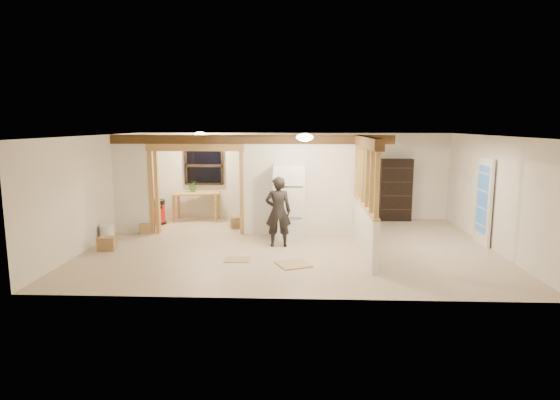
{
  "coord_description": "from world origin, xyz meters",
  "views": [
    {
      "loc": [
        0.19,
        -10.35,
        2.74
      ],
      "look_at": [
        -0.26,
        0.4,
        1.0
      ],
      "focal_mm": 30.0,
      "sensor_mm": 36.0,
      "label": 1
    }
  ],
  "objects_px": {
    "woman": "(278,212)",
    "refrigerator": "(289,202)",
    "work_table": "(197,206)",
    "shop_vac": "(157,212)",
    "bookshelf": "(396,190)"
  },
  "relations": [
    {
      "from": "refrigerator",
      "to": "bookshelf",
      "type": "xyz_separation_m",
      "value": [
        3.01,
        2.25,
        -0.01
      ]
    },
    {
      "from": "shop_vac",
      "to": "bookshelf",
      "type": "relative_size",
      "value": 0.39
    },
    {
      "from": "woman",
      "to": "bookshelf",
      "type": "relative_size",
      "value": 0.9
    },
    {
      "from": "refrigerator",
      "to": "work_table",
      "type": "bearing_deg",
      "value": 143.24
    },
    {
      "from": "woman",
      "to": "shop_vac",
      "type": "height_order",
      "value": "woman"
    },
    {
      "from": "refrigerator",
      "to": "work_table",
      "type": "distance_m",
      "value": 3.42
    },
    {
      "from": "refrigerator",
      "to": "work_table",
      "type": "relative_size",
      "value": 1.39
    },
    {
      "from": "shop_vac",
      "to": "woman",
      "type": "bearing_deg",
      "value": -33.03
    },
    {
      "from": "woman",
      "to": "refrigerator",
      "type": "bearing_deg",
      "value": -110.29
    },
    {
      "from": "shop_vac",
      "to": "refrigerator",
      "type": "bearing_deg",
      "value": -21.76
    },
    {
      "from": "woman",
      "to": "shop_vac",
      "type": "relative_size",
      "value": 2.34
    },
    {
      "from": "woman",
      "to": "shop_vac",
      "type": "bearing_deg",
      "value": -36.78
    },
    {
      "from": "woman",
      "to": "work_table",
      "type": "height_order",
      "value": "woman"
    },
    {
      "from": "woman",
      "to": "bookshelf",
      "type": "distance_m",
      "value": 4.44
    },
    {
      "from": "woman",
      "to": "bookshelf",
      "type": "height_order",
      "value": "bookshelf"
    }
  ]
}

